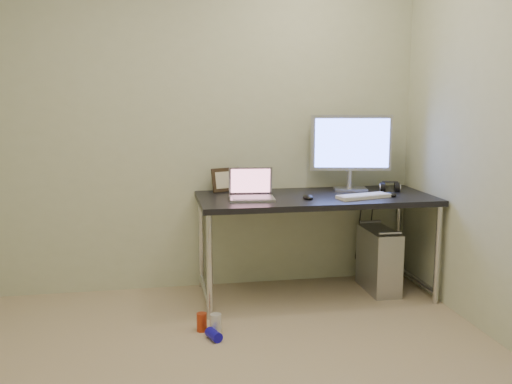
% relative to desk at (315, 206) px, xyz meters
% --- Properties ---
extents(wall_back, '(3.50, 0.02, 2.50)m').
position_rel_desk_xyz_m(wall_back, '(-0.89, 0.37, 0.57)').
color(wall_back, beige).
rests_on(wall_back, ground).
extents(desk, '(1.69, 0.74, 0.75)m').
position_rel_desk_xyz_m(desk, '(0.00, 0.00, 0.00)').
color(desk, black).
rests_on(desk, ground).
extents(tower_computer, '(0.20, 0.45, 0.50)m').
position_rel_desk_xyz_m(tower_computer, '(0.51, 0.01, -0.44)').
color(tower_computer, '#B7B6BB').
rests_on(tower_computer, ground).
extents(cable_a, '(0.01, 0.16, 0.69)m').
position_rel_desk_xyz_m(cable_a, '(0.46, 0.32, -0.28)').
color(cable_a, black).
rests_on(cable_a, ground).
extents(cable_b, '(0.02, 0.11, 0.71)m').
position_rel_desk_xyz_m(cable_b, '(0.55, 0.30, -0.30)').
color(cable_b, black).
rests_on(cable_b, ground).
extents(can_red, '(0.08, 0.08, 0.12)m').
position_rel_desk_xyz_m(can_red, '(-0.88, -0.52, -0.62)').
color(can_red, '#A93214').
rests_on(can_red, ground).
extents(can_white, '(0.09, 0.09, 0.13)m').
position_rel_desk_xyz_m(can_white, '(-0.80, -0.58, -0.61)').
color(can_white, silver).
rests_on(can_white, ground).
extents(can_blue, '(0.10, 0.13, 0.06)m').
position_rel_desk_xyz_m(can_blue, '(-0.82, -0.67, -0.64)').
color(can_blue, '#130CB9').
rests_on(can_blue, ground).
extents(laptop, '(0.33, 0.28, 0.22)m').
position_rel_desk_xyz_m(laptop, '(-0.48, -0.03, 0.12)').
color(laptop, silver).
rests_on(laptop, desk).
extents(monitor, '(0.61, 0.22, 0.57)m').
position_rel_desk_xyz_m(monitor, '(0.33, 0.19, 0.41)').
color(monitor, silver).
rests_on(monitor, desk).
extents(keyboard, '(0.41, 0.22, 0.02)m').
position_rel_desk_xyz_m(keyboard, '(0.31, -0.15, 0.09)').
color(keyboard, white).
rests_on(keyboard, desk).
extents(mouse_right, '(0.10, 0.13, 0.04)m').
position_rel_desk_xyz_m(mouse_right, '(0.52, -0.12, 0.09)').
color(mouse_right, black).
rests_on(mouse_right, desk).
extents(mouse_left, '(0.08, 0.12, 0.04)m').
position_rel_desk_xyz_m(mouse_left, '(-0.09, -0.12, 0.09)').
color(mouse_left, black).
rests_on(mouse_left, desk).
extents(headphones, '(0.17, 0.10, 0.10)m').
position_rel_desk_xyz_m(headphones, '(0.61, 0.08, 0.10)').
color(headphones, black).
rests_on(headphones, desk).
extents(picture_frame, '(0.23, 0.13, 0.18)m').
position_rel_desk_xyz_m(picture_frame, '(-0.61, 0.30, 0.16)').
color(picture_frame, black).
rests_on(picture_frame, desk).
extents(webcam, '(0.05, 0.04, 0.12)m').
position_rel_desk_xyz_m(webcam, '(-0.36, 0.26, 0.16)').
color(webcam, silver).
rests_on(webcam, desk).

